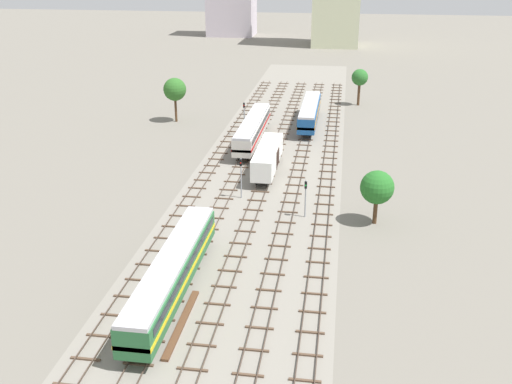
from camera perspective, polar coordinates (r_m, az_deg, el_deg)
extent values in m
plane|color=slate|center=(83.54, 1.03, 1.64)|extent=(480.00, 480.00, 0.00)
cube|color=gray|center=(83.54, 1.03, 1.64)|extent=(20.83, 176.00, 0.01)
cube|color=#47382D|center=(85.97, -4.93, 2.31)|extent=(0.07, 126.00, 0.15)
cube|color=#47382D|center=(85.66, -3.99, 2.26)|extent=(0.07, 126.00, 0.15)
cube|color=brown|center=(49.17, -16.00, -15.10)|extent=(2.40, 0.22, 0.14)
cube|color=brown|center=(51.36, -14.64, -13.17)|extent=(2.40, 0.22, 0.14)
cube|color=brown|center=(53.63, -13.42, -11.39)|extent=(2.40, 0.22, 0.14)
cube|color=brown|center=(55.97, -12.31, -9.75)|extent=(2.40, 0.22, 0.14)
cube|color=brown|center=(58.36, -11.30, -8.24)|extent=(2.40, 0.22, 0.14)
cube|color=brown|center=(60.82, -10.37, -6.85)|extent=(2.40, 0.22, 0.14)
cube|color=brown|center=(63.31, -9.53, -5.57)|extent=(2.40, 0.22, 0.14)
cube|color=brown|center=(65.85, -8.75, -4.39)|extent=(2.40, 0.22, 0.14)
cube|color=brown|center=(68.43, -8.03, -3.29)|extent=(2.40, 0.22, 0.14)
cube|color=brown|center=(71.04, -7.37, -2.27)|extent=(2.40, 0.22, 0.14)
cube|color=brown|center=(73.68, -6.75, -1.33)|extent=(2.40, 0.22, 0.14)
cube|color=brown|center=(76.35, -6.18, -0.45)|extent=(2.40, 0.22, 0.14)
cube|color=brown|center=(79.04, -5.65, 0.37)|extent=(2.40, 0.22, 0.14)
cube|color=brown|center=(81.75, -5.15, 1.14)|extent=(2.40, 0.22, 0.14)
cube|color=brown|center=(84.49, -4.68, 1.85)|extent=(2.40, 0.22, 0.14)
cube|color=brown|center=(87.23, -4.24, 2.53)|extent=(2.40, 0.22, 0.14)
cube|color=brown|center=(90.00, -3.83, 3.16)|extent=(2.40, 0.22, 0.14)
cube|color=brown|center=(92.78, -3.45, 3.75)|extent=(2.40, 0.22, 0.14)
cube|color=brown|center=(95.57, -3.08, 4.30)|extent=(2.40, 0.22, 0.14)
cube|color=brown|center=(98.38, -2.74, 4.83)|extent=(2.40, 0.22, 0.14)
cube|color=brown|center=(101.20, -2.41, 5.33)|extent=(2.40, 0.22, 0.14)
cube|color=brown|center=(104.02, -2.10, 5.80)|extent=(2.40, 0.22, 0.14)
cube|color=brown|center=(106.86, -1.81, 6.24)|extent=(2.40, 0.22, 0.14)
cube|color=brown|center=(109.70, -1.53, 6.66)|extent=(2.40, 0.22, 0.14)
cube|color=brown|center=(112.56, -1.27, 7.06)|extent=(2.40, 0.22, 0.14)
cube|color=brown|center=(115.42, -1.01, 7.44)|extent=(2.40, 0.22, 0.14)
cube|color=brown|center=(118.29, -0.77, 7.80)|extent=(2.40, 0.22, 0.14)
cube|color=brown|center=(121.16, -0.55, 8.15)|extent=(2.40, 0.22, 0.14)
cube|color=brown|center=(124.04, -0.33, 8.47)|extent=(2.40, 0.22, 0.14)
cube|color=brown|center=(126.92, -0.12, 8.79)|extent=(2.40, 0.22, 0.14)
cube|color=brown|center=(129.81, 0.08, 9.08)|extent=(2.40, 0.22, 0.14)
cube|color=brown|center=(132.71, 0.27, 9.37)|extent=(2.40, 0.22, 0.14)
cube|color=brown|center=(135.61, 0.46, 9.64)|extent=(2.40, 0.22, 0.14)
cube|color=brown|center=(138.51, 0.63, 9.91)|extent=(2.40, 0.22, 0.14)
cube|color=brown|center=(141.42, 0.80, 10.16)|extent=(2.40, 0.22, 0.14)
cube|color=brown|center=(144.33, 0.97, 10.40)|extent=(2.40, 0.22, 0.14)
cube|color=#47382D|center=(85.13, -2.17, 2.17)|extent=(0.07, 126.00, 0.15)
cube|color=#47382D|center=(84.89, -1.22, 2.13)|extent=(0.07, 126.00, 0.15)
cube|color=brown|center=(47.75, -11.20, -15.85)|extent=(2.40, 0.22, 0.14)
cube|color=brown|center=(50.00, -10.06, -13.81)|extent=(2.40, 0.22, 0.14)
cube|color=brown|center=(52.33, -9.03, -11.93)|extent=(2.40, 0.22, 0.14)
cube|color=brown|center=(54.72, -8.11, -10.22)|extent=(2.40, 0.22, 0.14)
cube|color=brown|center=(57.17, -7.27, -8.65)|extent=(2.40, 0.22, 0.14)
cube|color=brown|center=(59.67, -6.51, -7.21)|extent=(2.40, 0.22, 0.14)
cube|color=brown|center=(62.22, -5.81, -5.89)|extent=(2.40, 0.22, 0.14)
cube|color=brown|center=(64.80, -5.18, -4.67)|extent=(2.40, 0.22, 0.14)
cube|color=brown|center=(67.42, -4.59, -3.54)|extent=(2.40, 0.22, 0.14)
cube|color=brown|center=(70.07, -4.05, -2.49)|extent=(2.40, 0.22, 0.14)
cube|color=brown|center=(72.74, -3.55, -1.53)|extent=(2.40, 0.22, 0.14)
cube|color=brown|center=(75.44, -3.08, -0.63)|extent=(2.40, 0.22, 0.14)
cube|color=brown|center=(78.16, -2.65, 0.21)|extent=(2.40, 0.22, 0.14)
cube|color=brown|center=(80.91, -2.25, 0.99)|extent=(2.40, 0.22, 0.14)
cube|color=brown|center=(83.67, -1.87, 1.71)|extent=(2.40, 0.22, 0.14)
cube|color=brown|center=(86.44, -1.52, 2.39)|extent=(2.40, 0.22, 0.14)
cube|color=brown|center=(89.23, -1.19, 3.03)|extent=(2.40, 0.22, 0.14)
cube|color=brown|center=(92.03, -0.88, 3.63)|extent=(2.40, 0.22, 0.14)
cube|color=brown|center=(94.85, -0.58, 4.20)|extent=(2.40, 0.22, 0.14)
cube|color=brown|center=(97.68, -0.31, 4.73)|extent=(2.40, 0.22, 0.14)
cube|color=brown|center=(100.51, -0.04, 5.23)|extent=(2.40, 0.22, 0.14)
cube|color=brown|center=(103.36, 0.20, 5.70)|extent=(2.40, 0.22, 0.14)
cube|color=brown|center=(106.21, 0.44, 6.15)|extent=(2.40, 0.22, 0.14)
cube|color=brown|center=(109.07, 0.66, 6.58)|extent=(2.40, 0.22, 0.14)
cube|color=brown|center=(111.94, 0.87, 6.98)|extent=(2.40, 0.22, 0.14)
cube|color=brown|center=(114.82, 1.07, 7.36)|extent=(2.40, 0.22, 0.14)
cube|color=brown|center=(117.70, 1.27, 7.73)|extent=(2.40, 0.22, 0.14)
cube|color=brown|center=(120.59, 1.45, 8.07)|extent=(2.40, 0.22, 0.14)
cube|color=brown|center=(123.48, 1.62, 8.40)|extent=(2.40, 0.22, 0.14)
cube|color=brown|center=(126.38, 1.79, 8.72)|extent=(2.40, 0.22, 0.14)
cube|color=brown|center=(129.28, 1.95, 9.02)|extent=(2.40, 0.22, 0.14)
cube|color=brown|center=(132.19, 2.10, 9.31)|extent=(2.40, 0.22, 0.14)
cube|color=brown|center=(135.10, 2.25, 9.58)|extent=(2.40, 0.22, 0.14)
cube|color=brown|center=(138.02, 2.39, 9.84)|extent=(2.40, 0.22, 0.14)
cube|color=brown|center=(140.93, 2.53, 10.10)|extent=(2.40, 0.22, 0.14)
cube|color=brown|center=(143.86, 2.66, 10.34)|extent=(2.40, 0.22, 0.14)
cube|color=#47382D|center=(84.49, 0.64, 2.03)|extent=(0.07, 126.00, 0.15)
cube|color=#47382D|center=(84.32, 1.61, 1.98)|extent=(0.07, 126.00, 0.15)
cube|color=brown|center=(46.67, -6.11, -16.53)|extent=(2.40, 0.22, 0.14)
cube|color=brown|center=(48.97, -5.22, -14.38)|extent=(2.40, 0.22, 0.14)
cube|color=brown|center=(51.34, -4.43, -12.43)|extent=(2.40, 0.22, 0.14)
cube|color=brown|center=(53.78, -3.72, -10.65)|extent=(2.40, 0.22, 0.14)
cube|color=brown|center=(56.27, -3.08, -9.03)|extent=(2.40, 0.22, 0.14)
cube|color=brown|center=(58.81, -2.51, -7.55)|extent=(2.40, 0.22, 0.14)
cube|color=brown|center=(61.39, -1.98, -6.18)|extent=(2.40, 0.22, 0.14)
cube|color=brown|center=(64.01, -1.49, -4.93)|extent=(2.40, 0.22, 0.14)
cube|color=brown|center=(66.65, -1.05, -3.78)|extent=(2.40, 0.22, 0.14)
cube|color=brown|center=(69.33, -0.64, -2.71)|extent=(2.40, 0.22, 0.14)
cube|color=brown|center=(72.04, -0.27, -1.73)|extent=(2.40, 0.22, 0.14)
cube|color=brown|center=(74.76, 0.08, -0.81)|extent=(2.40, 0.22, 0.14)
cube|color=brown|center=(77.51, 0.40, 0.04)|extent=(2.40, 0.22, 0.14)
cube|color=brown|center=(80.27, 0.71, 0.83)|extent=(2.40, 0.22, 0.14)
cube|color=brown|center=(83.05, 0.99, 1.57)|extent=(2.40, 0.22, 0.14)
cube|color=brown|center=(85.85, 1.25, 2.26)|extent=(2.40, 0.22, 0.14)
cube|color=brown|center=(88.66, 1.50, 2.90)|extent=(2.40, 0.22, 0.14)
cube|color=brown|center=(91.48, 1.73, 3.51)|extent=(2.40, 0.22, 0.14)
cube|color=brown|center=(94.31, 1.95, 4.08)|extent=(2.40, 0.22, 0.14)
cube|color=brown|center=(97.15, 2.16, 4.62)|extent=(2.40, 0.22, 0.14)
cube|color=brown|center=(100.00, 2.35, 5.12)|extent=(2.40, 0.22, 0.14)
cube|color=brown|center=(102.86, 2.54, 5.60)|extent=(2.40, 0.22, 0.14)
cube|color=brown|center=(105.73, 2.71, 6.05)|extent=(2.40, 0.22, 0.14)
cube|color=brown|center=(108.60, 2.88, 6.48)|extent=(2.40, 0.22, 0.14)
cube|color=brown|center=(111.49, 3.03, 6.89)|extent=(2.40, 0.22, 0.14)
cube|color=brown|center=(114.37, 3.18, 7.27)|extent=(2.40, 0.22, 0.14)
cube|color=brown|center=(117.27, 3.32, 7.64)|extent=(2.40, 0.22, 0.14)
cube|color=brown|center=(120.16, 3.46, 7.99)|extent=(2.40, 0.22, 0.14)
cube|color=brown|center=(123.07, 3.59, 8.32)|extent=(2.40, 0.22, 0.14)
cube|color=brown|center=(125.97, 3.71, 8.64)|extent=(2.40, 0.22, 0.14)
cube|color=brown|center=(128.89, 3.83, 8.94)|extent=(2.40, 0.22, 0.14)
cube|color=brown|center=(131.80, 3.95, 9.23)|extent=(2.40, 0.22, 0.14)
cube|color=brown|center=(134.72, 4.05, 9.51)|extent=(2.40, 0.22, 0.14)
cube|color=brown|center=(137.65, 4.16, 9.77)|extent=(2.40, 0.22, 0.14)
cube|color=brown|center=(140.57, 4.26, 10.03)|extent=(2.40, 0.22, 0.14)
cube|color=brown|center=(143.50, 4.35, 10.27)|extent=(2.40, 0.22, 0.14)
cube|color=#47382D|center=(84.05, 3.48, 1.89)|extent=(0.07, 126.00, 0.15)
cube|color=#47382D|center=(83.95, 4.46, 1.83)|extent=(0.07, 126.00, 0.15)
cube|color=brown|center=(45.94, -0.78, -17.10)|extent=(2.40, 0.22, 0.14)
cube|color=brown|center=(48.28, -0.19, -14.88)|extent=(2.40, 0.22, 0.14)
cube|color=brown|center=(50.69, 0.33, -12.87)|extent=(2.40, 0.22, 0.14)
cube|color=brown|center=(53.15, 0.80, -11.04)|extent=(2.40, 0.22, 0.14)
cube|color=brown|center=(55.67, 1.22, -9.37)|extent=(2.40, 0.22, 0.14)
cube|color=brown|center=(58.24, 1.60, -7.85)|extent=(2.40, 0.22, 0.14)
cube|color=brown|center=(60.84, 1.95, -6.46)|extent=(2.40, 0.22, 0.14)
cube|color=brown|center=(63.48, 2.26, -5.18)|extent=(2.40, 0.22, 0.14)
cube|color=brown|center=(66.15, 2.55, -4.01)|extent=(2.40, 0.22, 0.14)
cube|color=brown|center=(68.85, 2.82, -2.93)|extent=(2.40, 0.22, 0.14)
cube|color=brown|center=(71.57, 3.07, -1.92)|extent=(2.40, 0.22, 0.14)
cube|color=brown|center=(74.31, 3.29, -1.00)|extent=(2.40, 0.22, 0.14)
cube|color=brown|center=(77.07, 3.50, -0.14)|extent=(2.40, 0.22, 0.14)
cube|color=brown|center=(79.85, 3.70, 0.67)|extent=(2.40, 0.22, 0.14)
cube|color=brown|center=(82.65, 3.88, 1.41)|extent=(2.40, 0.22, 0.14)
cube|color=brown|center=(85.46, 4.05, 2.11)|extent=(2.40, 0.22, 0.14)
cube|color=brown|center=(88.28, 4.21, 2.76)|extent=(2.40, 0.22, 0.14)
cube|color=brown|center=(91.11, 4.36, 3.38)|extent=(2.40, 0.22, 0.14)
cube|color=brown|center=(93.95, 4.51, 3.95)|extent=(2.40, 0.22, 0.14)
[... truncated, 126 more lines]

